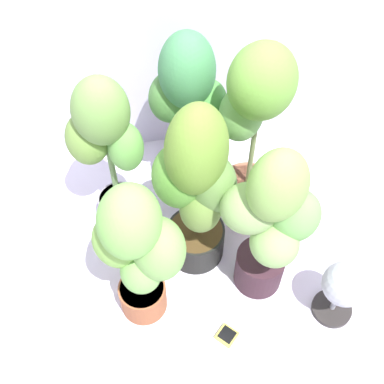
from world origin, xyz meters
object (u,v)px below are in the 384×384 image
(potted_plant_center, at_px, (196,186))
(floor_fan, at_px, (343,287))
(potted_plant_back_center, at_px, (188,113))
(potted_plant_back_right, at_px, (253,123))
(potted_plant_front_right, at_px, (271,222))
(hygrometer_box, at_px, (227,336))
(potted_plant_back_left, at_px, (106,144))
(potted_plant_front_left, at_px, (139,250))

(potted_plant_center, bearing_deg, floor_fan, -34.36)
(potted_plant_back_center, distance_m, potted_plant_back_right, 0.33)
(potted_plant_center, bearing_deg, potted_plant_front_right, -36.10)
(potted_plant_front_right, relative_size, potted_plant_center, 0.93)
(floor_fan, bearing_deg, potted_plant_back_right, -63.56)
(hygrometer_box, bearing_deg, potted_plant_back_center, -43.00)
(potted_plant_front_right, relative_size, floor_fan, 2.49)
(potted_plant_back_right, xyz_separation_m, potted_plant_center, (-0.28, -0.25, -0.07))
(potted_plant_front_right, bearing_deg, potted_plant_back_left, 143.78)
(potted_plant_back_left, xyz_separation_m, potted_plant_center, (0.35, -0.26, -0.02))
(potted_plant_front_left, bearing_deg, potted_plant_center, 44.50)
(potted_plant_front_right, height_order, hygrometer_box, potted_plant_front_right)
(potted_plant_front_right, xyz_separation_m, floor_fan, (0.30, -0.19, -0.27))
(potted_plant_center, bearing_deg, potted_plant_front_left, -135.50)
(potted_plant_front_right, distance_m, potted_plant_back_left, 0.77)
(hygrometer_box, bearing_deg, potted_plant_back_left, -14.88)
(potted_plant_front_left, xyz_separation_m, potted_plant_center, (0.25, 0.25, 0.02))
(potted_plant_back_left, xyz_separation_m, floor_fan, (0.92, -0.65, -0.32))
(potted_plant_front_right, height_order, potted_plant_center, potted_plant_center)
(potted_plant_back_left, bearing_deg, potted_plant_front_left, -79.27)
(potted_plant_center, height_order, floor_fan, potted_plant_center)
(floor_fan, bearing_deg, potted_plant_front_right, -30.44)
(potted_plant_back_right, distance_m, hygrometer_box, 0.93)
(potted_plant_back_center, bearing_deg, floor_fan, -56.66)
(potted_plant_front_left, bearing_deg, potted_plant_back_left, 100.73)
(potted_plant_front_right, distance_m, potted_plant_center, 0.33)
(potted_plant_center, bearing_deg, potted_plant_back_left, 143.69)
(potted_plant_front_left, xyz_separation_m, potted_plant_front_right, (0.52, 0.05, 0.00))
(hygrometer_box, bearing_deg, potted_plant_front_right, -83.78)
(potted_plant_back_right, distance_m, floor_fan, 0.79)
(potted_plant_front_left, distance_m, potted_plant_center, 0.36)
(potted_plant_front_left, relative_size, floor_fan, 2.37)
(potted_plant_back_left, distance_m, potted_plant_center, 0.44)
(potted_plant_back_left, relative_size, potted_plant_back_right, 0.91)
(potted_plant_front_right, bearing_deg, potted_plant_back_right, 88.25)
(potted_plant_front_right, distance_m, potted_plant_back_center, 0.67)
(potted_plant_front_right, relative_size, potted_plant_back_left, 0.98)
(potted_plant_back_center, bearing_deg, potted_plant_front_left, -112.51)
(potted_plant_back_center, bearing_deg, potted_plant_back_left, -155.23)
(potted_plant_back_left, distance_m, potted_plant_back_right, 0.64)
(potted_plant_front_right, height_order, potted_plant_back_center, potted_plant_back_center)
(potted_plant_back_left, bearing_deg, potted_plant_back_center, 24.77)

